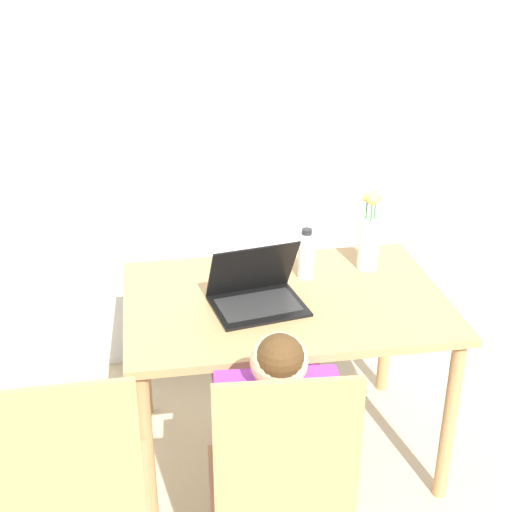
% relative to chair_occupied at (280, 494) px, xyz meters
% --- Properties ---
extents(wall_back, '(6.40, 0.05, 2.50)m').
position_rel_chair_occupied_xyz_m(wall_back, '(0.36, 1.50, 0.77)').
color(wall_back, silver).
rests_on(wall_back, ground_plane).
extents(dining_table, '(1.17, 0.78, 0.71)m').
position_rel_chair_occupied_xyz_m(dining_table, '(0.16, 0.74, 0.14)').
color(dining_table, tan).
rests_on(dining_table, ground_plane).
extents(chair_occupied, '(0.43, 0.43, 0.95)m').
position_rel_chair_occupied_xyz_m(chair_occupied, '(0.00, 0.00, 0.00)').
color(chair_occupied, tan).
rests_on(chair_occupied, ground_plane).
extents(chair_spare, '(0.41, 0.41, 0.95)m').
position_rel_chair_occupied_xyz_m(chair_spare, '(-0.57, 0.07, 0.00)').
color(chair_spare, tan).
rests_on(chair_spare, ground_plane).
extents(person_seated, '(0.38, 0.44, 0.97)m').
position_rel_chair_occupied_xyz_m(person_seated, '(0.01, 0.13, 0.12)').
color(person_seated, purple).
rests_on(person_seated, ground_plane).
extents(laptop, '(0.36, 0.30, 0.23)m').
position_rel_chair_occupied_xyz_m(laptop, '(0.05, 0.71, 0.28)').
color(laptop, black).
rests_on(laptop, dining_table).
extents(flower_vase, '(0.08, 0.08, 0.32)m').
position_rel_chair_occupied_xyz_m(flower_vase, '(0.53, 0.92, 0.36)').
color(flower_vase, silver).
rests_on(flower_vase, dining_table).
extents(water_bottle, '(0.06, 0.06, 0.20)m').
position_rel_chair_occupied_xyz_m(water_bottle, '(0.27, 0.89, 0.32)').
color(water_bottle, silver).
rests_on(water_bottle, dining_table).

